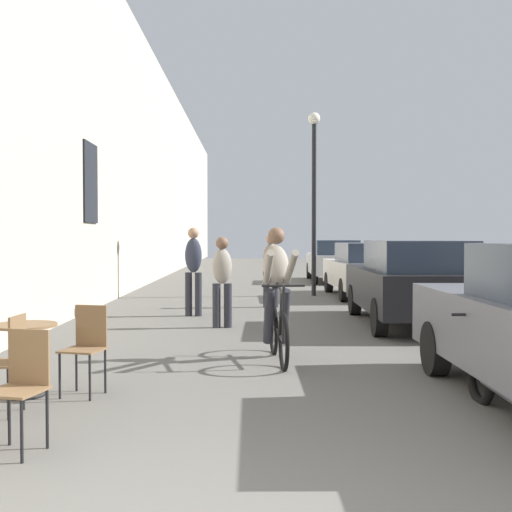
% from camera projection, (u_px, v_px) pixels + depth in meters
% --- Properties ---
extents(building_facade_left, '(0.54, 68.00, 8.08)m').
position_uv_depth(building_facade_left, '(110.00, 143.00, 16.74)').
color(building_facade_left, '#B7AD99').
rests_on(building_facade_left, ground_plane).
extents(cafe_chair_near_toward_wall, '(0.46, 0.46, 0.89)m').
position_uv_depth(cafe_chair_near_toward_wall, '(21.00, 381.00, 4.75)').
color(cafe_chair_near_toward_wall, black).
rests_on(cafe_chair_near_toward_wall, ground_plane).
extents(cafe_table_mid, '(0.64, 0.64, 0.72)m').
position_uv_depth(cafe_table_mid, '(24.00, 344.00, 6.37)').
color(cafe_table_mid, black).
rests_on(cafe_table_mid, ground_plane).
extents(cafe_chair_mid_toward_street, '(0.46, 0.46, 0.89)m').
position_uv_depth(cafe_chair_mid_toward_street, '(86.00, 343.00, 6.45)').
color(cafe_chair_mid_toward_street, black).
rests_on(cafe_chair_mid_toward_street, ground_plane).
extents(cafe_chair_mid_toward_wall, '(0.40, 0.40, 0.89)m').
position_uv_depth(cafe_chair_mid_toward_wall, '(6.00, 357.00, 5.70)').
color(cafe_chair_mid_toward_wall, black).
rests_on(cafe_chair_mid_toward_wall, ground_plane).
extents(cyclist_on_bicycle, '(0.52, 1.76, 1.74)m').
position_uv_depth(cyclist_on_bicycle, '(277.00, 297.00, 8.27)').
color(cyclist_on_bicycle, black).
rests_on(cyclist_on_bicycle, ground_plane).
extents(pedestrian_near, '(0.38, 0.30, 1.59)m').
position_uv_depth(pedestrian_near, '(222.00, 277.00, 11.17)').
color(pedestrian_near, '#26262D').
rests_on(pedestrian_near, ground_plane).
extents(pedestrian_mid, '(0.37, 0.29, 1.77)m').
position_uv_depth(pedestrian_mid, '(193.00, 266.00, 12.81)').
color(pedestrian_mid, '#26262D').
rests_on(pedestrian_mid, ground_plane).
extents(pedestrian_far, '(0.35, 0.25, 1.64)m').
position_uv_depth(pedestrian_far, '(271.00, 266.00, 14.40)').
color(pedestrian_far, '#26262D').
rests_on(pedestrian_far, ground_plane).
extents(street_lamp, '(0.32, 0.32, 4.90)m').
position_uv_depth(street_lamp, '(314.00, 180.00, 17.12)').
color(street_lamp, black).
rests_on(street_lamp, ground_plane).
extents(parked_car_second, '(1.89, 4.31, 1.52)m').
position_uv_depth(parked_car_second, '(412.00, 281.00, 11.44)').
color(parked_car_second, black).
rests_on(parked_car_second, ground_plane).
extents(parked_car_third, '(1.76, 4.04, 1.43)m').
position_uv_depth(parked_car_third, '(365.00, 269.00, 16.82)').
color(parked_car_third, beige).
rests_on(parked_car_third, ground_plane).
extents(parked_car_fourth, '(1.83, 4.16, 1.46)m').
position_uv_depth(parked_car_fourth, '(334.00, 260.00, 22.68)').
color(parked_car_fourth, '#B7B7BC').
rests_on(parked_car_fourth, ground_plane).
extents(parked_motorcycle, '(0.62, 2.15, 0.92)m').
position_uv_depth(parked_motorcycle, '(510.00, 376.00, 5.43)').
color(parked_motorcycle, black).
rests_on(parked_motorcycle, ground_plane).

